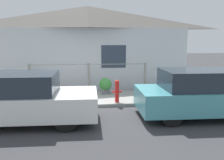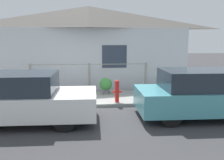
% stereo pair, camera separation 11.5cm
% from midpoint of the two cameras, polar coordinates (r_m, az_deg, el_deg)
% --- Properties ---
extents(ground_plane, '(60.00, 60.00, 0.00)m').
position_cam_midpoint_polar(ground_plane, '(8.56, -4.62, -6.37)').
color(ground_plane, '#38383A').
extents(sidewalk, '(24.00, 2.28, 0.11)m').
position_cam_midpoint_polar(sidewalk, '(9.65, -4.74, -4.20)').
color(sidewalk, gray).
rests_on(sidewalk, ground_plane).
extents(house, '(9.44, 2.23, 3.84)m').
position_cam_midpoint_polar(house, '(12.07, -5.14, 13.00)').
color(house, silver).
rests_on(house, ground_plane).
extents(fence, '(4.90, 0.10, 1.20)m').
position_cam_midpoint_polar(fence, '(10.48, -4.88, 0.90)').
color(fence, gray).
rests_on(fence, sidewalk).
extents(car_left, '(4.26, 1.88, 1.40)m').
position_cam_midpoint_polar(car_left, '(7.36, -20.29, -4.00)').
color(car_left, white).
rests_on(car_left, ground_plane).
extents(car_right, '(3.98, 1.85, 1.43)m').
position_cam_midpoint_polar(car_right, '(7.90, 20.32, -3.04)').
color(car_right, teal).
rests_on(car_right, ground_plane).
extents(fire_hydrant, '(0.34, 0.15, 0.79)m').
position_cam_midpoint_polar(fire_hydrant, '(8.76, 1.53, -2.44)').
color(fire_hydrant, red).
rests_on(fire_hydrant, sidewalk).
extents(potted_plant_near_hydrant, '(0.51, 0.51, 0.65)m').
position_cam_midpoint_polar(potted_plant_near_hydrant, '(10.06, -1.10, -1.14)').
color(potted_plant_near_hydrant, slate).
rests_on(potted_plant_near_hydrant, sidewalk).
extents(potted_plant_by_fence, '(0.45, 0.45, 0.58)m').
position_cam_midpoint_polar(potted_plant_by_fence, '(10.41, -16.19, -1.38)').
color(potted_plant_by_fence, '#9E5638').
rests_on(potted_plant_by_fence, sidewalk).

